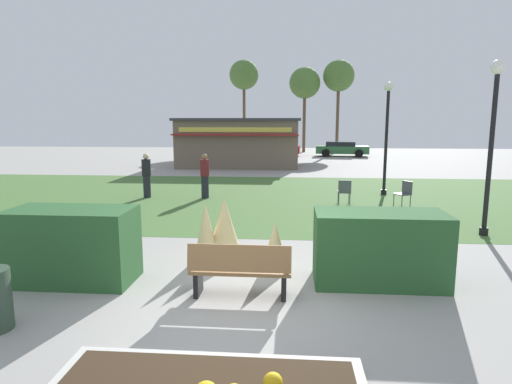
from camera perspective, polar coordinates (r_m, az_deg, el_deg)
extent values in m
plane|color=#999691|center=(7.40, -1.95, -14.08)|extent=(80.00, 80.00, 0.00)
cube|color=#446B33|center=(16.80, 1.81, -0.69)|extent=(36.00, 12.00, 0.01)
sphere|color=gold|center=(5.07, 2.22, -23.58)|extent=(0.21, 0.21, 0.21)
cube|color=olive|center=(7.46, -2.01, -10.17)|extent=(1.70, 0.49, 0.06)
cube|color=olive|center=(7.16, -2.24, -8.64)|extent=(1.70, 0.13, 0.44)
cube|color=black|center=(7.65, -7.55, -11.52)|extent=(0.08, 0.44, 0.45)
cube|color=black|center=(7.49, 3.68, -11.93)|extent=(0.08, 0.44, 0.45)
cube|color=olive|center=(7.55, -8.21, -9.04)|extent=(0.06, 0.44, 0.06)
cube|color=olive|center=(7.37, 4.34, -9.45)|extent=(0.06, 0.44, 0.06)
cube|color=#28562B|center=(8.69, -22.84, -6.46)|extent=(2.22, 1.10, 1.36)
cube|color=#28562B|center=(8.26, 15.81, -7.05)|extent=(2.33, 1.10, 1.32)
cone|color=#D1BC7F|center=(9.20, -6.55, -5.28)|extent=(0.55, 0.55, 1.25)
cone|color=#D1BC7F|center=(8.66, 2.50, -7.07)|extent=(0.56, 0.56, 0.99)
cone|color=#D1BC7F|center=(9.36, -4.15, -4.74)|extent=(0.79, 0.79, 1.33)
cylinder|color=black|center=(12.77, 27.59, -4.57)|extent=(0.22, 0.22, 0.20)
cylinder|color=black|center=(12.48, 28.26, 4.05)|extent=(0.12, 0.12, 4.05)
sphere|color=white|center=(12.51, 29.06, 14.06)|extent=(0.36, 0.36, 0.36)
cylinder|color=black|center=(18.14, 16.34, -0.01)|extent=(0.22, 0.22, 0.20)
cylinder|color=black|center=(17.94, 16.62, 6.07)|extent=(0.12, 0.12, 4.05)
sphere|color=white|center=(17.96, 16.96, 13.05)|extent=(0.36, 0.36, 0.36)
cube|color=#6B5B4C|center=(28.42, -2.15, 6.37)|extent=(7.46, 4.79, 2.89)
cube|color=#333338|center=(28.38, -2.17, 9.45)|extent=(7.76, 5.09, 0.16)
cube|color=maroon|center=(25.84, -2.83, 7.48)|extent=(7.56, 0.36, 0.08)
cube|color=#D8CC4C|center=(25.99, -2.79, 8.13)|extent=(6.71, 0.04, 0.28)
cube|color=#4C5156|center=(15.65, 18.57, -0.27)|extent=(0.60, 0.60, 0.04)
cube|color=#4C5156|center=(15.76, 19.13, 0.57)|extent=(0.26, 0.40, 0.44)
cylinder|color=#4C5156|center=(15.69, 17.55, -1.03)|extent=(0.03, 0.03, 0.45)
cylinder|color=#4C5156|center=(15.43, 18.51, -1.25)|extent=(0.03, 0.03, 0.45)
cylinder|color=#4C5156|center=(15.96, 18.54, -0.91)|extent=(0.03, 0.03, 0.45)
cylinder|color=#4C5156|center=(15.69, 19.51, -1.13)|extent=(0.03, 0.03, 0.45)
cube|color=#4C5156|center=(15.60, 11.44, 0.01)|extent=(0.46, 0.46, 0.04)
cube|color=#4C5156|center=(15.37, 11.52, 0.69)|extent=(0.44, 0.06, 0.44)
cylinder|color=#4C5156|center=(15.85, 12.04, -0.70)|extent=(0.03, 0.03, 0.45)
cylinder|color=#4C5156|center=(15.81, 10.67, -0.67)|extent=(0.03, 0.03, 0.45)
cylinder|color=#4C5156|center=(15.47, 12.17, -0.94)|extent=(0.03, 0.03, 0.45)
cylinder|color=#4C5156|center=(15.44, 10.76, -0.92)|extent=(0.03, 0.03, 0.45)
cylinder|color=#23232D|center=(16.68, -6.67, 0.64)|extent=(0.28, 0.28, 0.85)
cylinder|color=maroon|center=(16.58, -6.72, 3.15)|extent=(0.34, 0.34, 0.62)
sphere|color=#8C6647|center=(16.54, -6.75, 4.60)|extent=(0.22, 0.22, 0.22)
cylinder|color=#23232D|center=(17.21, -14.05, 0.69)|extent=(0.28, 0.28, 0.85)
cylinder|color=black|center=(17.12, -14.15, 3.13)|extent=(0.34, 0.34, 0.62)
sphere|color=beige|center=(17.08, -14.20, 4.53)|extent=(0.22, 0.22, 0.22)
cube|color=black|center=(36.78, -5.49, 5.62)|extent=(4.20, 1.81, 0.60)
cube|color=black|center=(36.78, -5.73, 6.29)|extent=(2.31, 1.59, 0.44)
cylinder|color=black|center=(37.50, -3.28, 5.37)|extent=(0.64, 0.22, 0.64)
cylinder|color=black|center=(35.69, -3.67, 5.16)|extent=(0.64, 0.22, 0.64)
cylinder|color=black|center=(37.94, -7.19, 5.36)|extent=(0.64, 0.22, 0.64)
cylinder|color=black|center=(36.14, -7.78, 5.15)|extent=(0.64, 0.22, 0.64)
cube|color=maroon|center=(36.25, 2.43, 5.60)|extent=(4.32, 2.10, 0.60)
cube|color=black|center=(36.24, 2.20, 6.28)|extent=(2.42, 1.75, 0.44)
cylinder|color=black|center=(37.06, 4.59, 5.31)|extent=(0.65, 0.27, 0.64)
cylinder|color=black|center=(35.23, 4.38, 5.10)|extent=(0.65, 0.27, 0.64)
cylinder|color=black|center=(37.34, 0.59, 5.37)|extent=(0.65, 0.27, 0.64)
cylinder|color=black|center=(35.52, 0.17, 5.16)|extent=(0.65, 0.27, 0.64)
cube|color=#2D6638|center=(36.46, 11.18, 5.46)|extent=(4.35, 2.18, 0.60)
cube|color=black|center=(36.43, 10.97, 6.14)|extent=(2.45, 1.79, 0.44)
cylinder|color=black|center=(37.45, 13.14, 5.14)|extent=(0.66, 0.28, 0.64)
cylinder|color=black|center=(35.62, 13.31, 4.92)|extent=(0.66, 0.28, 0.64)
cylinder|color=black|center=(37.39, 9.14, 5.26)|extent=(0.66, 0.28, 0.64)
cylinder|color=black|center=(35.55, 9.10, 5.05)|extent=(0.66, 0.28, 0.64)
cylinder|color=brown|center=(40.75, 6.30, 8.82)|extent=(0.28, 0.28, 5.15)
sphere|color=#4C7233|center=(40.88, 6.39, 13.98)|extent=(2.80, 2.80, 2.80)
cylinder|color=brown|center=(43.02, -1.56, 9.54)|extent=(0.28, 0.28, 6.11)
sphere|color=#4C7233|center=(43.23, -1.58, 15.06)|extent=(2.80, 2.80, 2.80)
cylinder|color=brown|center=(40.95, 10.59, 9.15)|extent=(0.28, 0.28, 5.76)
sphere|color=#4C7233|center=(41.13, 10.76, 14.70)|extent=(2.80, 2.80, 2.80)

